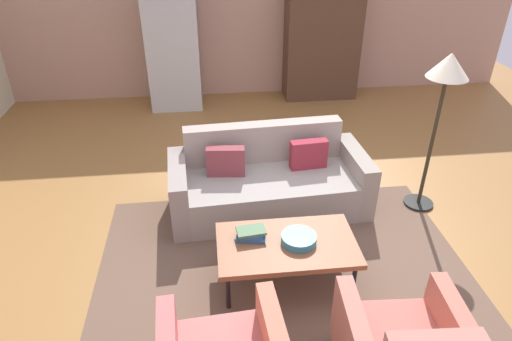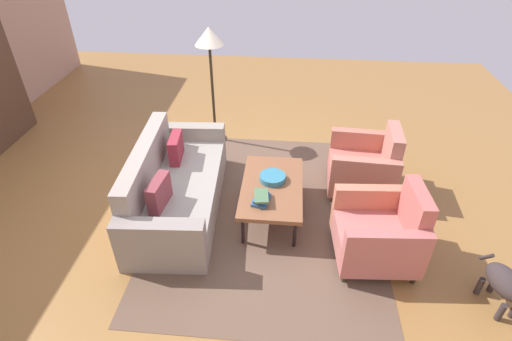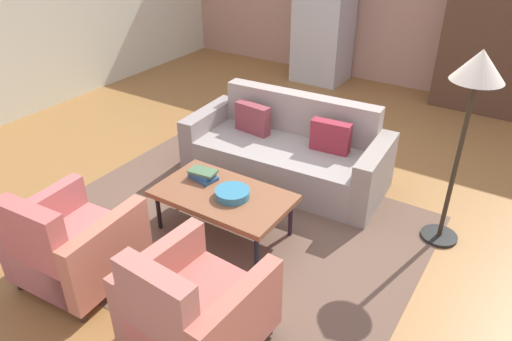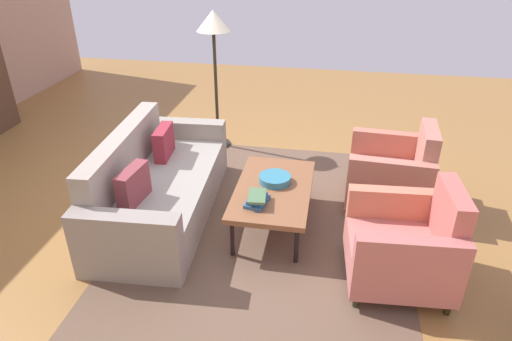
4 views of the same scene
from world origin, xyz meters
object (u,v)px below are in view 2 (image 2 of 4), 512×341
(armchair_right, at_px, (367,167))
(floor_lamp, at_px, (210,47))
(dog, at_px, (508,286))
(fruit_bowl, at_px, (273,178))
(book_stack, at_px, (261,198))
(coffee_table, at_px, (272,188))
(couch, at_px, (173,189))
(armchair_left, at_px, (383,233))

(armchair_right, bearing_deg, floor_lamp, 66.66)
(dog, bearing_deg, fruit_bowl, -136.04)
(book_stack, bearing_deg, coffee_table, -18.73)
(couch, distance_m, dog, 3.55)
(armchair_right, bearing_deg, armchair_left, -176.50)
(couch, relative_size, floor_lamp, 1.25)
(coffee_table, bearing_deg, fruit_bowl, 0.00)
(armchair_left, distance_m, fruit_bowl, 1.36)
(armchair_left, bearing_deg, coffee_table, 59.10)
(dog, bearing_deg, armchair_right, -166.10)
(armchair_right, xyz_separation_m, book_stack, (-0.89, 1.27, 0.12))
(armchair_left, bearing_deg, book_stack, 72.98)
(armchair_left, distance_m, armchair_right, 1.19)
(book_stack, xyz_separation_m, floor_lamp, (1.98, 0.88, 0.99))
(armchair_left, distance_m, book_stack, 1.31)
(armchair_right, distance_m, floor_lamp, 2.64)
(armchair_left, bearing_deg, couch, 72.06)
(armchair_left, relative_size, book_stack, 3.15)
(book_stack, bearing_deg, couch, 74.85)
(floor_lamp, bearing_deg, armchair_right, -116.84)
(coffee_table, bearing_deg, dog, -117.89)
(armchair_left, height_order, floor_lamp, floor_lamp)
(book_stack, height_order, dog, book_stack)
(coffee_table, height_order, floor_lamp, floor_lamp)
(coffee_table, bearing_deg, armchair_right, -62.93)
(armchair_right, bearing_deg, coffee_table, 120.57)
(fruit_bowl, bearing_deg, armchair_left, -120.89)
(coffee_table, relative_size, armchair_left, 1.36)
(couch, height_order, dog, couch)
(armchair_right, bearing_deg, fruit_bowl, 116.45)
(coffee_table, height_order, armchair_left, armchair_left)
(fruit_bowl, xyz_separation_m, dog, (-1.25, -2.17, -0.14))
(fruit_bowl, bearing_deg, book_stack, 165.82)
(couch, height_order, armchair_left, armchair_left)
(fruit_bowl, bearing_deg, armchair_right, -67.05)
(book_stack, distance_m, floor_lamp, 2.38)
(couch, bearing_deg, dog, 67.72)
(fruit_bowl, bearing_deg, dog, -119.95)
(book_stack, relative_size, floor_lamp, 0.16)
(floor_lamp, distance_m, dog, 4.39)
(book_stack, height_order, floor_lamp, floor_lamp)
(dog, bearing_deg, book_stack, -126.61)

